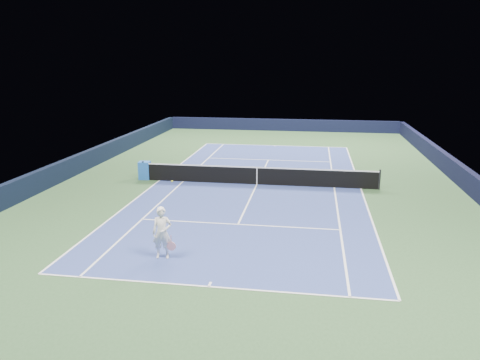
# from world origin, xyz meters

# --- Properties ---
(ground) EXTENTS (40.00, 40.00, 0.00)m
(ground) POSITION_xyz_m (0.00, 0.00, 0.00)
(ground) COLOR #2C4C29
(ground) RESTS_ON ground
(wall_far) EXTENTS (22.00, 0.35, 1.10)m
(wall_far) POSITION_xyz_m (0.00, 19.82, 0.55)
(wall_far) COLOR black
(wall_far) RESTS_ON ground
(wall_right) EXTENTS (0.35, 40.00, 1.10)m
(wall_right) POSITION_xyz_m (10.82, 0.00, 0.55)
(wall_right) COLOR black
(wall_right) RESTS_ON ground
(wall_left) EXTENTS (0.35, 40.00, 1.10)m
(wall_left) POSITION_xyz_m (-10.82, 0.00, 0.55)
(wall_left) COLOR black
(wall_left) RESTS_ON ground
(court_surface) EXTENTS (10.97, 23.77, 0.01)m
(court_surface) POSITION_xyz_m (0.00, 0.00, 0.00)
(court_surface) COLOR navy
(court_surface) RESTS_ON ground
(baseline_far) EXTENTS (10.97, 0.08, 0.00)m
(baseline_far) POSITION_xyz_m (0.00, 11.88, 0.01)
(baseline_far) COLOR white
(baseline_far) RESTS_ON ground
(baseline_near) EXTENTS (10.97, 0.08, 0.00)m
(baseline_near) POSITION_xyz_m (0.00, -11.88, 0.01)
(baseline_near) COLOR white
(baseline_near) RESTS_ON ground
(sideline_doubles_right) EXTENTS (0.08, 23.77, 0.00)m
(sideline_doubles_right) POSITION_xyz_m (5.49, 0.00, 0.01)
(sideline_doubles_right) COLOR white
(sideline_doubles_right) RESTS_ON ground
(sideline_doubles_left) EXTENTS (0.08, 23.77, 0.00)m
(sideline_doubles_left) POSITION_xyz_m (-5.49, 0.00, 0.01)
(sideline_doubles_left) COLOR white
(sideline_doubles_left) RESTS_ON ground
(sideline_singles_right) EXTENTS (0.08, 23.77, 0.00)m
(sideline_singles_right) POSITION_xyz_m (4.12, 0.00, 0.01)
(sideline_singles_right) COLOR white
(sideline_singles_right) RESTS_ON ground
(sideline_singles_left) EXTENTS (0.08, 23.77, 0.00)m
(sideline_singles_left) POSITION_xyz_m (-4.12, 0.00, 0.01)
(sideline_singles_left) COLOR white
(sideline_singles_left) RESTS_ON ground
(service_line_far) EXTENTS (8.23, 0.08, 0.00)m
(service_line_far) POSITION_xyz_m (0.00, 6.40, 0.01)
(service_line_far) COLOR white
(service_line_far) RESTS_ON ground
(service_line_near) EXTENTS (8.23, 0.08, 0.00)m
(service_line_near) POSITION_xyz_m (0.00, -6.40, 0.01)
(service_line_near) COLOR white
(service_line_near) RESTS_ON ground
(center_service_line) EXTENTS (0.08, 12.80, 0.00)m
(center_service_line) POSITION_xyz_m (0.00, 0.00, 0.01)
(center_service_line) COLOR white
(center_service_line) RESTS_ON ground
(center_mark_far) EXTENTS (0.08, 0.30, 0.00)m
(center_mark_far) POSITION_xyz_m (0.00, 11.73, 0.01)
(center_mark_far) COLOR white
(center_mark_far) RESTS_ON ground
(center_mark_near) EXTENTS (0.08, 0.30, 0.00)m
(center_mark_near) POSITION_xyz_m (0.00, -11.73, 0.01)
(center_mark_near) COLOR white
(center_mark_near) RESTS_ON ground
(tennis_net) EXTENTS (12.90, 0.10, 1.07)m
(tennis_net) POSITION_xyz_m (0.00, 0.00, 0.50)
(tennis_net) COLOR black
(tennis_net) RESTS_ON ground
(sponsor_cube) EXTENTS (0.65, 0.60, 1.00)m
(sponsor_cube) POSITION_xyz_m (-6.40, 0.22, 0.50)
(sponsor_cube) COLOR blue
(sponsor_cube) RESTS_ON ground
(tennis_player) EXTENTS (0.84, 1.30, 2.47)m
(tennis_player) POSITION_xyz_m (-2.00, -10.05, 0.90)
(tennis_player) COLOR white
(tennis_player) RESTS_ON ground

